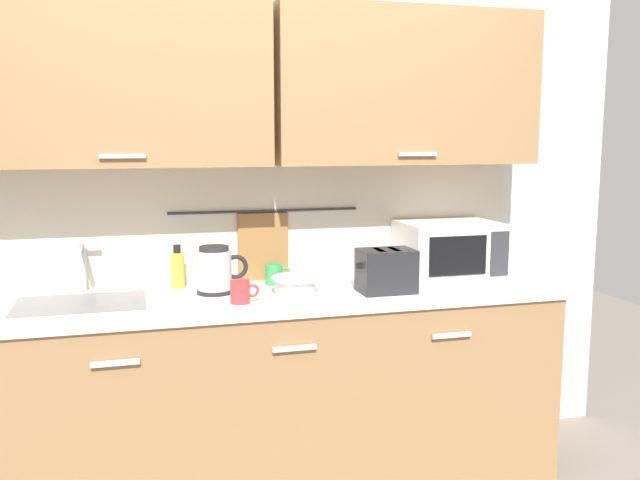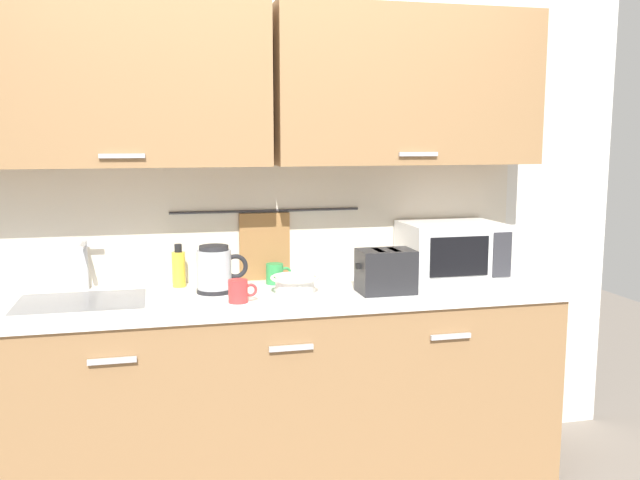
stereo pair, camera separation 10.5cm
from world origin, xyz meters
TOP-DOWN VIEW (x-y plane):
  - counter_unit at (-0.01, 0.30)m, footprint 2.53×0.64m
  - back_wall_assembly at (-0.00, 0.53)m, footprint 3.70×0.41m
  - sink_faucet at (-0.82, 0.53)m, footprint 0.09×0.17m
  - microwave at (0.87, 0.41)m, footprint 0.46×0.35m
  - electric_kettle at (-0.26, 0.36)m, footprint 0.23×0.16m
  - dish_soap_bottle at (-0.42, 0.51)m, footprint 0.06×0.06m
  - mug_near_sink at (-0.19, 0.15)m, footprint 0.12×0.08m
  - mixing_bowl at (0.07, 0.26)m, footprint 0.21×0.21m
  - toaster at (0.46, 0.18)m, footprint 0.26×0.17m
  - mug_by_kettle at (0.02, 0.47)m, footprint 0.12×0.08m

SIDE VIEW (x-z plane):
  - counter_unit at x=-0.01m, z-range 0.01..0.91m
  - mixing_bowl at x=0.07m, z-range 0.91..0.98m
  - mug_near_sink at x=-0.19m, z-range 0.90..1.00m
  - mug_by_kettle at x=0.02m, z-range 0.90..1.00m
  - dish_soap_bottle at x=-0.42m, z-range 0.89..1.08m
  - toaster at x=0.46m, z-range 0.90..1.09m
  - electric_kettle at x=-0.26m, z-range 0.90..1.11m
  - microwave at x=0.87m, z-range 0.90..1.17m
  - sink_faucet at x=-0.82m, z-range 0.93..1.15m
  - back_wall_assembly at x=0.00m, z-range 0.27..2.77m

